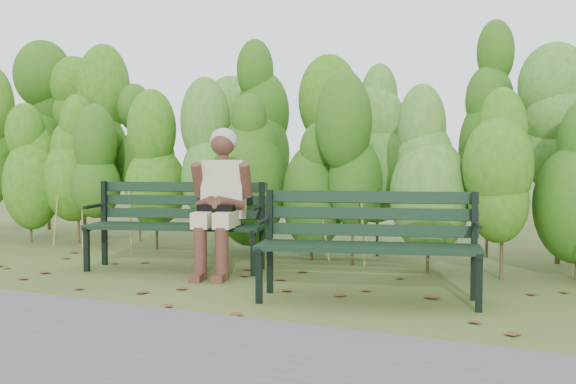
% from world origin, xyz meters
% --- Properties ---
extents(ground, '(80.00, 80.00, 0.00)m').
position_xyz_m(ground, '(0.00, 0.00, 0.00)').
color(ground, '#34481C').
extents(footpath, '(60.00, 2.50, 0.01)m').
position_xyz_m(footpath, '(0.00, -2.20, 0.01)').
color(footpath, '#474749').
rests_on(footpath, ground).
extents(hedge_band, '(11.04, 1.67, 2.42)m').
position_xyz_m(hedge_band, '(0.00, 1.86, 1.26)').
color(hedge_band, '#47381E').
rests_on(hedge_band, ground).
extents(leaf_litter, '(5.91, 2.14, 0.01)m').
position_xyz_m(leaf_litter, '(-0.13, -0.16, 0.00)').
color(leaf_litter, brown).
rests_on(leaf_litter, ground).
extents(bench_left, '(1.70, 0.96, 0.81)m').
position_xyz_m(bench_left, '(-1.21, 0.52, 0.48)').
color(bench_left, black).
rests_on(bench_left, ground).
extents(bench_right, '(1.66, 0.90, 0.79)m').
position_xyz_m(bench_right, '(0.82, -0.02, 0.47)').
color(bench_right, black).
rests_on(bench_right, ground).
extents(seated_woman, '(0.58, 0.85, 1.30)m').
position_xyz_m(seated_woman, '(-0.73, 0.49, 0.72)').
color(seated_woman, tan).
rests_on(seated_woman, ground).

